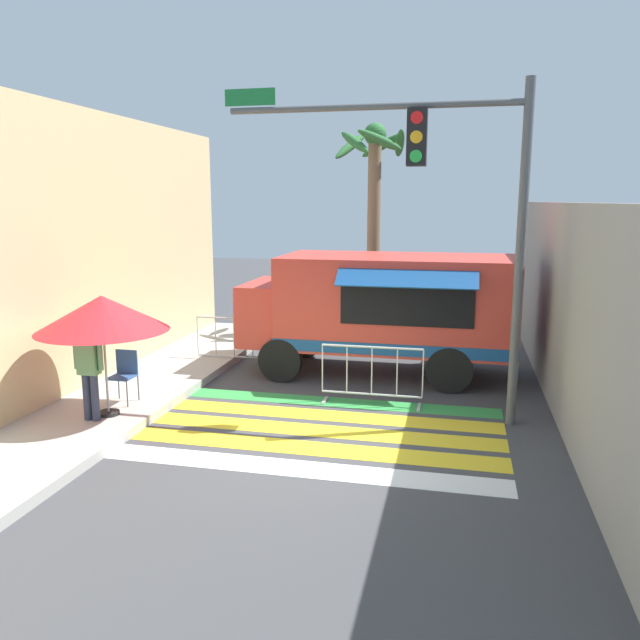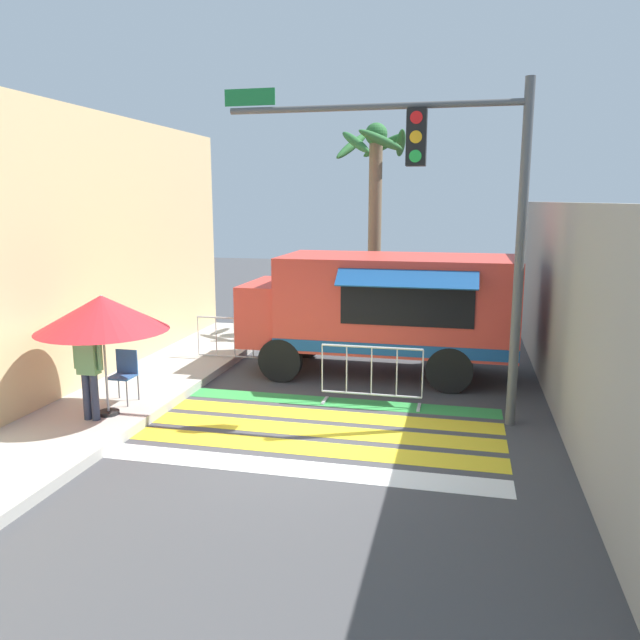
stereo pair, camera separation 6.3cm
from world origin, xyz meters
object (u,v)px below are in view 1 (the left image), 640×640
patio_umbrella (102,314)px  palm_tree (373,194)px  barricade_front (372,376)px  barricade_side (234,342)px  folding_chair (124,371)px  vendor_person (89,364)px  food_truck (376,305)px  traffic_signal_pole (455,190)px

patio_umbrella → palm_tree: size_ratio=0.38×
barricade_front → barricade_side: same height
patio_umbrella → barricade_side: bearing=80.0°
folding_chair → vendor_person: 1.10m
folding_chair → barricade_front: barricade_front is taller
barricade_front → palm_tree: (-0.85, 5.98, 3.38)m
folding_chair → barricade_side: barricade_side is taller
barricade_front → palm_tree: palm_tree is taller
patio_umbrella → folding_chair: size_ratio=2.33×
barricade_front → folding_chair: bearing=-163.6°
folding_chair → vendor_person: vendor_person is taller
vendor_person → barricade_front: bearing=35.4°
vendor_person → palm_tree: palm_tree is taller
food_truck → vendor_person: (-4.14, -4.47, -0.42)m
folding_chair → barricade_side: size_ratio=0.51×
vendor_person → palm_tree: bearing=74.6°
food_truck → barricade_side: food_truck is taller
folding_chair → barricade_front: size_ratio=0.49×
barricade_side → vendor_person: bearing=-100.9°
patio_umbrella → barricade_front: (4.24, 2.01, -1.37)m
vendor_person → patio_umbrella: bearing=74.9°
barricade_side → patio_umbrella: bearing=-100.0°
folding_chair → patio_umbrella: bearing=-81.9°
folding_chair → barricade_front: (4.33, 1.27, -0.18)m
traffic_signal_pole → folding_chair: 6.60m
traffic_signal_pole → vendor_person: traffic_signal_pole is taller
traffic_signal_pole → folding_chair: bearing=-172.2°
traffic_signal_pole → vendor_person: bearing=-162.5°
food_truck → patio_umbrella: 5.81m
traffic_signal_pole → barricade_front: 3.68m
food_truck → folding_chair: size_ratio=6.19×
folding_chair → vendor_person: (-0.03, -1.03, 0.39)m
food_truck → traffic_signal_pole: traffic_signal_pole is taller
folding_chair → vendor_person: bearing=-90.8°
barricade_side → palm_tree: bearing=55.3°
patio_umbrella → barricade_side: 4.43m
palm_tree → patio_umbrella: bearing=-113.0°
traffic_signal_pole → food_truck: bearing=121.1°
food_truck → palm_tree: 4.54m
vendor_person → palm_tree: (3.51, 8.28, 2.81)m
patio_umbrella → palm_tree: bearing=67.0°
vendor_person → folding_chair: bearing=95.9°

